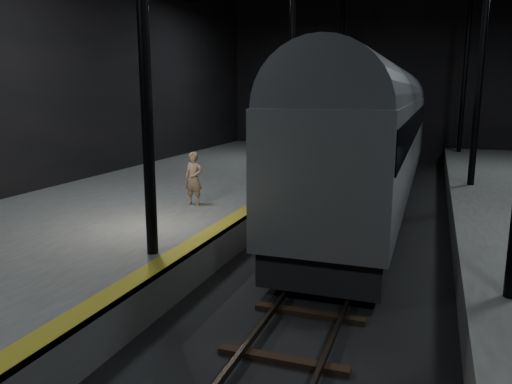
% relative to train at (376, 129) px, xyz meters
% --- Properties ---
extents(ground, '(44.00, 44.00, 0.00)m').
position_rel_train_xyz_m(ground, '(0.00, -7.14, -3.22)').
color(ground, black).
rests_on(ground, ground).
extents(platform_left, '(9.00, 43.80, 1.00)m').
position_rel_train_xyz_m(platform_left, '(-7.50, -7.14, -2.72)').
color(platform_left, '#4D4D4B').
rests_on(platform_left, ground).
extents(tactile_strip, '(0.50, 43.80, 0.01)m').
position_rel_train_xyz_m(tactile_strip, '(-3.25, -7.14, -2.22)').
color(tactile_strip, olive).
rests_on(tactile_strip, platform_left).
extents(track, '(2.40, 43.00, 0.24)m').
position_rel_train_xyz_m(track, '(0.00, -7.14, -3.15)').
color(track, '#3F3328').
rests_on(track, ground).
extents(train, '(3.23, 21.60, 5.77)m').
position_rel_train_xyz_m(train, '(0.00, 0.00, 0.00)').
color(train, '#9DA0A5').
rests_on(train, ground).
extents(woman, '(0.68, 0.47, 1.79)m').
position_rel_train_xyz_m(woman, '(-5.17, -6.23, -1.33)').
color(woman, '#917559').
rests_on(woman, platform_left).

